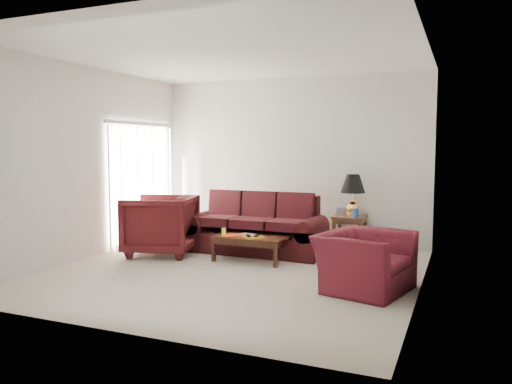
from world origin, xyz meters
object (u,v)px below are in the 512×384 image
floor_lamp (188,196)px  coffee_table (250,249)px  sofa (255,224)px  end_table (349,233)px  armchair_right (365,262)px  armchair_left (160,225)px

floor_lamp → coffee_table: floor_lamp is taller
sofa → coffee_table: 0.71m
end_table → armchair_right: armchair_right is taller
armchair_left → end_table: bearing=105.0°
sofa → coffee_table: bearing=-71.1°
armchair_right → coffee_table: bearing=79.4°
end_table → armchair_right: size_ratio=0.53×
floor_lamp → armchair_left: bearing=-74.9°
armchair_right → coffee_table: (-1.90, 0.88, -0.16)m
end_table → armchair_left: (-2.74, -1.59, 0.19)m
end_table → armchair_left: size_ratio=0.55×
armchair_left → coffee_table: (1.53, 0.11, -0.29)m
end_table → armchair_right: (0.69, -2.36, 0.06)m
end_table → floor_lamp: (-3.18, 0.05, 0.50)m
end_table → armchair_right: bearing=-73.7°
armchair_left → armchair_right: bearing=62.3°
sofa → armchair_right: (2.08, -1.51, -0.12)m
floor_lamp → armchair_right: 4.58m
sofa → armchair_right: bearing=-33.2°
end_table → coffee_table: end_table is taller
end_table → armchair_left: 3.17m
sofa → coffee_table: sofa is taller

